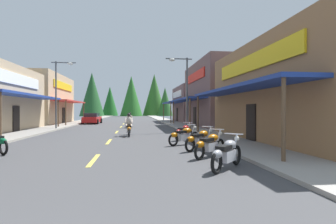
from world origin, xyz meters
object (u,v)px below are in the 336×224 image
at_px(motorcycle_parked_right_4, 184,132).
at_px(rider_cruising_lead, 129,127).
at_px(streetlamp_right, 183,83).
at_px(motorcycle_parked_right_1, 210,144).
at_px(rider_cruising_trailing, 130,121).
at_px(parked_car_curbside, 92,118).
at_px(motorcycle_parked_right_0, 227,153).
at_px(motorcycle_parked_right_2, 200,139).
at_px(streetlamp_left, 60,85).
at_px(motorcycle_parked_right_3, 184,135).

distance_m(motorcycle_parked_right_4, rider_cruising_lead, 4.32).
bearing_deg(streetlamp_right, motorcycle_parked_right_1, -95.47).
height_order(motorcycle_parked_right_1, rider_cruising_trailing, rider_cruising_trailing).
relative_size(motorcycle_parked_right_1, motorcycle_parked_right_4, 0.92).
bearing_deg(parked_car_curbside, motorcycle_parked_right_0, -162.02).
bearing_deg(motorcycle_parked_right_4, motorcycle_parked_right_2, -142.62).
distance_m(streetlamp_left, rider_cruising_trailing, 7.35).
bearing_deg(rider_cruising_trailing, rider_cruising_lead, 178.17).
relative_size(streetlamp_left, rider_cruising_trailing, 2.90).
bearing_deg(motorcycle_parked_right_3, motorcycle_parked_right_4, 45.20).
bearing_deg(motorcycle_parked_right_2, motorcycle_parked_right_4, 50.66).
bearing_deg(motorcycle_parked_right_0, motorcycle_parked_right_1, 40.41).
distance_m(streetlamp_right, parked_car_curbside, 17.38).
xyz_separation_m(rider_cruising_lead, parked_car_curbside, (-5.13, 17.34, 0.03)).
bearing_deg(motorcycle_parked_right_1, motorcycle_parked_right_0, -135.47).
xyz_separation_m(rider_cruising_lead, rider_cruising_trailing, (-0.09, 8.62, 0.00)).
bearing_deg(rider_cruising_lead, motorcycle_parked_right_4, -132.97).
bearing_deg(parked_car_curbside, rider_cruising_trailing, -148.47).
bearing_deg(motorcycle_parked_right_2, streetlamp_left, 85.82).
bearing_deg(streetlamp_right, motorcycle_parked_right_2, -96.04).
height_order(streetlamp_right, motorcycle_parked_right_2, streetlamp_right).
relative_size(motorcycle_parked_right_0, motorcycle_parked_right_1, 1.02).
bearing_deg(motorcycle_parked_right_4, rider_cruising_lead, 87.22).
xyz_separation_m(streetlamp_left, motorcycle_parked_right_4, (9.68, -9.81, -3.57)).
relative_size(motorcycle_parked_right_0, parked_car_curbside, 0.38).
bearing_deg(motorcycle_parked_right_2, streetlamp_right, 44.91).
distance_m(motorcycle_parked_right_3, rider_cruising_trailing, 13.93).
bearing_deg(motorcycle_parked_right_3, streetlamp_left, 93.45).
bearing_deg(parked_car_curbside, rider_cruising_lead, -162.00).
bearing_deg(parked_car_curbside, streetlamp_right, -144.86).
height_order(streetlamp_right, motorcycle_parked_right_0, streetlamp_right).
relative_size(motorcycle_parked_right_2, motorcycle_parked_right_4, 0.98).
height_order(motorcycle_parked_right_1, motorcycle_parked_right_2, same).
distance_m(streetlamp_left, motorcycle_parked_right_4, 14.23).
bearing_deg(motorcycle_parked_right_0, streetlamp_left, 70.80).
xyz_separation_m(motorcycle_parked_right_3, rider_cruising_lead, (-2.87, 5.00, 0.17)).
bearing_deg(motorcycle_parked_right_2, motorcycle_parked_right_1, -131.18).
bearing_deg(motorcycle_parked_right_3, rider_cruising_lead, 85.67).
height_order(streetlamp_right, motorcycle_parked_right_1, streetlamp_right).
height_order(streetlamp_right, motorcycle_parked_right_4, streetlamp_right).
relative_size(motorcycle_parked_right_0, rider_cruising_lead, 0.77).
relative_size(streetlamp_right, rider_cruising_trailing, 2.83).
xyz_separation_m(streetlamp_right, motorcycle_parked_right_0, (-1.19, -13.73, -3.48)).
bearing_deg(rider_cruising_lead, motorcycle_parked_right_3, -152.63).
height_order(motorcycle_parked_right_0, parked_car_curbside, parked_car_curbside).
height_order(streetlamp_right, motorcycle_parked_right_3, streetlamp_right).
distance_m(streetlamp_right, motorcycle_parked_right_0, 14.22).
relative_size(streetlamp_left, motorcycle_parked_right_2, 3.61).
distance_m(motorcycle_parked_right_0, motorcycle_parked_right_2, 3.75).
distance_m(streetlamp_left, motorcycle_parked_right_0, 20.34).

